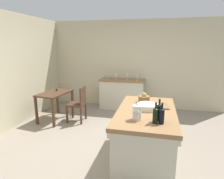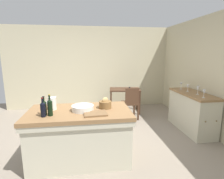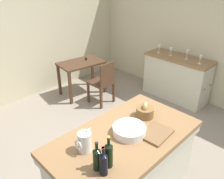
{
  "view_description": "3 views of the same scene",
  "coord_description": "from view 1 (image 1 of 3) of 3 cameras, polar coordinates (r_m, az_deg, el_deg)",
  "views": [
    {
      "loc": [
        -3.21,
        -0.61,
        1.88
      ],
      "look_at": [
        0.39,
        0.22,
        1.02
      ],
      "focal_mm": 30.69,
      "sensor_mm": 36.0,
      "label": 1
    },
    {
      "loc": [
        -0.11,
        -3.27,
        1.76
      ],
      "look_at": [
        0.4,
        0.29,
        1.03
      ],
      "focal_mm": 28.49,
      "sensor_mm": 36.0,
      "label": 2
    },
    {
      "loc": [
        -1.69,
        -1.76,
        2.39
      ],
      "look_at": [
        0.3,
        0.24,
        0.93
      ],
      "focal_mm": 36.91,
      "sensor_mm": 36.0,
      "label": 3
    }
  ],
  "objects": [
    {
      "name": "bread_basket",
      "position": [
        3.52,
        9.53,
        -2.7
      ],
      "size": [
        0.21,
        0.21,
        0.19
      ],
      "color": "brown",
      "rests_on": "island_table"
    },
    {
      "name": "pitcher",
      "position": [
        2.69,
        7.44,
        -6.78
      ],
      "size": [
        0.17,
        0.13,
        0.25
      ],
      "color": "silver",
      "rests_on": "island_table"
    },
    {
      "name": "cutting_board",
      "position": [
        3.36,
        14.24,
        -4.7
      ],
      "size": [
        0.36,
        0.28,
        0.02
      ],
      "primitive_type": "cube",
      "rotation": [
        0.0,
        0.0,
        0.07
      ],
      "color": "brown",
      "rests_on": "island_table"
    },
    {
      "name": "wine_glass_middle",
      "position": [
        5.62,
        1.26,
        4.11
      ],
      "size": [
        0.07,
        0.07,
        0.16
      ],
      "color": "white",
      "rests_on": "side_cabinet"
    },
    {
      "name": "ground_plane",
      "position": [
        3.77,
        2.04,
        -16.83
      ],
      "size": [
        6.76,
        6.76,
        0.0
      ],
      "primitive_type": "plane",
      "color": "gray"
    },
    {
      "name": "island_table",
      "position": [
        3.28,
        9.95,
        -12.61
      ],
      "size": [
        1.64,
        0.92,
        0.86
      ],
      "color": "olive",
      "rests_on": "ground"
    },
    {
      "name": "wine_bottle_amber",
      "position": [
        2.62,
        12.81,
        -7.37
      ],
      "size": [
        0.07,
        0.07,
        0.29
      ],
      "color": "black",
      "rests_on": "island_table"
    },
    {
      "name": "wine_bottle_dark",
      "position": [
        2.7,
        13.84,
        -6.45
      ],
      "size": [
        0.07,
        0.07,
        0.32
      ],
      "color": "black",
      "rests_on": "island_table"
    },
    {
      "name": "wall_right",
      "position": [
        5.87,
        7.09,
        7.35
      ],
      "size": [
        0.12,
        5.2,
        2.6
      ],
      "primitive_type": "cube",
      "color": "beige",
      "rests_on": "ground"
    },
    {
      "name": "wine_glass_left",
      "position": [
        5.59,
        4.61,
        4.19
      ],
      "size": [
        0.07,
        0.07,
        0.18
      ],
      "color": "white",
      "rests_on": "side_cabinet"
    },
    {
      "name": "writing_desk",
      "position": [
        5.04,
        -16.64,
        -2.1
      ],
      "size": [
        0.97,
        0.67,
        0.77
      ],
      "color": "#472D1E",
      "rests_on": "ground"
    },
    {
      "name": "wash_bowl",
      "position": [
        3.17,
        10.57,
        -5.0
      ],
      "size": [
        0.35,
        0.35,
        0.09
      ],
      "primitive_type": "cylinder",
      "color": "silver",
      "rests_on": "island_table"
    },
    {
      "name": "wooden_chair",
      "position": [
        4.83,
        -9.95,
        -3.98
      ],
      "size": [
        0.42,
        0.42,
        0.88
      ],
      "color": "#472D1E",
      "rests_on": "ground"
    },
    {
      "name": "side_cabinet",
      "position": [
        5.73,
        3.0,
        -1.38
      ],
      "size": [
        0.52,
        1.33,
        0.89
      ],
      "color": "olive",
      "rests_on": "ground"
    },
    {
      "name": "wine_glass_far_left",
      "position": [
        5.5,
        7.54,
        3.84
      ],
      "size": [
        0.07,
        0.07,
        0.17
      ],
      "color": "white",
      "rests_on": "side_cabinet"
    },
    {
      "name": "wine_glass_right",
      "position": [
        5.66,
        -1.45,
        4.22
      ],
      "size": [
        0.07,
        0.07,
        0.17
      ],
      "color": "white",
      "rests_on": "side_cabinet"
    },
    {
      "name": "wine_bottle_green",
      "position": [
        2.62,
        14.57,
        -7.46
      ],
      "size": [
        0.07,
        0.07,
        0.29
      ],
      "color": "black",
      "rests_on": "island_table"
    }
  ]
}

